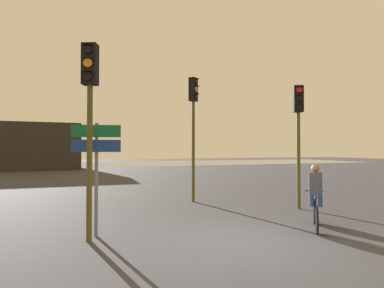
{
  "coord_description": "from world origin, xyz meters",
  "views": [
    {
      "loc": [
        -3.23,
        -5.57,
        1.98
      ],
      "look_at": [
        0.5,
        5.0,
        2.2
      ],
      "focal_mm": 28.0,
      "sensor_mm": 36.0,
      "label": 1
    }
  ],
  "objects_px": {
    "traffic_light_near_left": "(90,103)",
    "traffic_light_near_right": "(298,123)",
    "direction_sign_post": "(96,158)",
    "cyclist": "(315,196)",
    "traffic_light_center": "(193,116)",
    "distant_building": "(8,146)"
  },
  "relations": [
    {
      "from": "traffic_light_near_right",
      "to": "traffic_light_center",
      "type": "xyz_separation_m",
      "value": [
        -2.9,
        2.44,
        0.38
      ]
    },
    {
      "from": "direction_sign_post",
      "to": "cyclist",
      "type": "bearing_deg",
      "value": 179.74
    },
    {
      "from": "traffic_light_near_right",
      "to": "direction_sign_post",
      "type": "distance_m",
      "value": 6.74
    },
    {
      "from": "cyclist",
      "to": "traffic_light_near_left",
      "type": "bearing_deg",
      "value": -150.3
    },
    {
      "from": "direction_sign_post",
      "to": "cyclist",
      "type": "height_order",
      "value": "direction_sign_post"
    },
    {
      "from": "traffic_light_center",
      "to": "traffic_light_near_right",
      "type": "bearing_deg",
      "value": 100.23
    },
    {
      "from": "distant_building",
      "to": "traffic_light_near_right",
      "type": "xyz_separation_m",
      "value": [
        14.02,
        -25.27,
        0.58
      ]
    },
    {
      "from": "traffic_light_near_right",
      "to": "cyclist",
      "type": "bearing_deg",
      "value": 83.53
    },
    {
      "from": "traffic_light_near_left",
      "to": "distant_building",
      "type": "bearing_deg",
      "value": -52.8
    },
    {
      "from": "traffic_light_near_left",
      "to": "traffic_light_center",
      "type": "bearing_deg",
      "value": -112.28
    },
    {
      "from": "distant_building",
      "to": "cyclist",
      "type": "bearing_deg",
      "value": -65.32
    },
    {
      "from": "traffic_light_center",
      "to": "cyclist",
      "type": "relative_size",
      "value": 2.93
    },
    {
      "from": "traffic_light_center",
      "to": "direction_sign_post",
      "type": "relative_size",
      "value": 1.83
    },
    {
      "from": "direction_sign_post",
      "to": "traffic_light_center",
      "type": "bearing_deg",
      "value": -123.3
    },
    {
      "from": "distant_building",
      "to": "traffic_light_near_right",
      "type": "height_order",
      "value": "distant_building"
    },
    {
      "from": "distant_building",
      "to": "traffic_light_near_left",
      "type": "xyz_separation_m",
      "value": [
        7.32,
        -26.74,
        0.66
      ]
    },
    {
      "from": "traffic_light_near_left",
      "to": "traffic_light_near_right",
      "type": "relative_size",
      "value": 1.03
    },
    {
      "from": "traffic_light_near_right",
      "to": "traffic_light_near_left",
      "type": "bearing_deg",
      "value": 36.46
    },
    {
      "from": "traffic_light_near_left",
      "to": "traffic_light_center",
      "type": "distance_m",
      "value": 5.46
    },
    {
      "from": "traffic_light_center",
      "to": "direction_sign_post",
      "type": "distance_m",
      "value": 5.32
    },
    {
      "from": "distant_building",
      "to": "traffic_light_center",
      "type": "bearing_deg",
      "value": -64.04
    },
    {
      "from": "traffic_light_near_right",
      "to": "traffic_light_center",
      "type": "distance_m",
      "value": 3.81
    }
  ]
}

